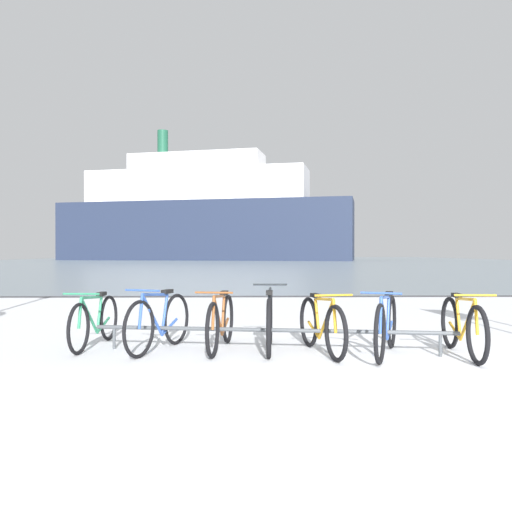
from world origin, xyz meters
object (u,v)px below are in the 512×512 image
Objects in this scene: bicycle_1 at (159,322)px; bicycle_5 at (386,326)px; bicycle_2 at (221,322)px; ferry_ship at (202,216)px; bicycle_3 at (270,321)px; bicycle_6 at (463,327)px; bicycle_0 at (95,321)px; bicycle_4 at (321,326)px.

bicycle_1 reaches higher than bicycle_5.
ferry_ship is (-6.45, 72.24, 6.39)m from bicycle_2.
bicycle_3 is 1.00× the size of bicycle_6.
bicycle_3 reaches higher than bicycle_2.
ferry_ship is at bearing 93.80° from bicycle_0.
bicycle_4 is (2.03, -0.23, -0.02)m from bicycle_1.
bicycle_1 is at bearing -85.51° from ferry_ship.
ferry_ship is (-4.78, 71.99, 6.40)m from bicycle_0.
bicycle_3 is at bearing -7.09° from bicycle_0.
bicycle_5 is at bearing -9.92° from bicycle_0.
ferry_ship reaches higher than bicycle_1.
bicycle_3 is 0.04× the size of ferry_ship.
bicycle_4 is 0.95× the size of bicycle_6.
bicycle_0 is 0.04× the size of ferry_ship.
bicycle_6 is (1.68, -0.17, 0.01)m from bicycle_4.
bicycle_2 is at bearing -8.40° from bicycle_0.
bicycle_5 is at bearing -7.26° from bicycle_1.
ferry_ship reaches higher than bicycle_3.
bicycle_3 reaches higher than bicycle_0.
ferry_ship reaches higher than bicycle_5.
bicycle_3 is at bearing -84.41° from ferry_ship.
bicycle_1 is 1.40m from bicycle_3.
bicycle_4 is at bearing -12.14° from bicycle_2.
bicycle_6 reaches higher than bicycle_0.
bicycle_5 is (2.01, -0.40, 0.01)m from bicycle_2.
bicycle_1 is 2.04m from bicycle_4.
bicycle_0 is at bearing 171.51° from bicycle_6.
bicycle_1 is 0.03× the size of ferry_ship.
bicycle_4 is at bearing -83.94° from ferry_ship.
bicycle_2 is 2.05m from bicycle_5.
ferry_ship is (-9.38, 72.68, 6.39)m from bicycle_6.
bicycle_2 is at bearing 176.45° from bicycle_3.
bicycle_3 is at bearing 159.82° from bicycle_4.
ferry_ship reaches higher than bicycle_4.
bicycle_1 is at bearing 173.88° from bicycle_6.
bicycle_2 and bicycle_6 have the same top height.
bicycle_0 is 72.43m from ferry_ship.
bicycle_4 is 0.78m from bicycle_5.
bicycle_4 is 73.19m from ferry_ship.
bicycle_5 is 0.91m from bicycle_6.
bicycle_4 is at bearing -6.38° from bicycle_1.
bicycle_1 is 0.97× the size of bicycle_4.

